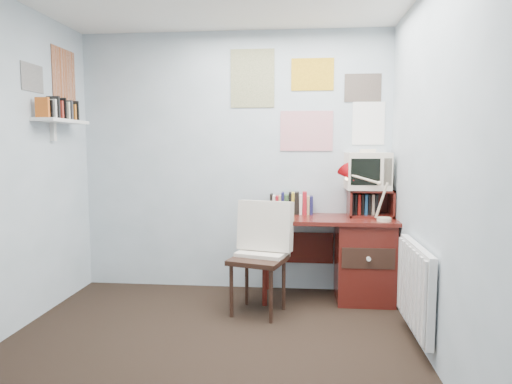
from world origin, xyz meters
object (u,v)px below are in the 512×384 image
desk_lamp (385,196)px  wall_shelf (62,121)px  crt_tv (367,169)px  radiator (416,287)px  desk_chair (258,260)px  tv_riser (370,203)px  desk (357,256)px

desk_lamp → wall_shelf: 2.85m
desk_lamp → crt_tv: size_ratio=1.13×
desk_lamp → radiator: 0.95m
desk_chair → tv_riser: tv_riser is taller
desk_chair → desk_lamp: 1.22m
crt_tv → radiator: 1.33m
wall_shelf → desk_lamp: bearing=4.3°
tv_riser → radiator: 1.15m
desk → tv_riser: (0.12, 0.11, 0.48)m
desk_chair → wall_shelf: wall_shelf is taller
desk → desk_lamp: size_ratio=2.74×
desk_lamp → radiator: size_ratio=0.55×
desk_chair → crt_tv: crt_tv is taller
desk_lamp → crt_tv: (-0.11, 0.30, 0.22)m
desk_chair → wall_shelf: (-1.70, 0.05, 1.16)m
tv_riser → wall_shelf: size_ratio=0.65×
crt_tv → wall_shelf: (-2.66, -0.51, 0.43)m
desk_chair → tv_riser: (0.99, 0.54, 0.43)m
radiator → wall_shelf: bearing=169.1°
desk → radiator: size_ratio=1.50×
desk → tv_riser: tv_riser is taller
crt_tv → wall_shelf: size_ratio=0.63×
desk → desk_chair: 0.97m
desk_lamp → radiator: (0.09, -0.76, -0.56)m
radiator → desk: bearing=107.2°
desk_chair → crt_tv: size_ratio=2.35×
desk_lamp → crt_tv: bearing=98.1°
desk_chair → desk_lamp: (1.07, 0.26, 0.52)m
desk_chair → desk_lamp: size_ratio=2.09×
radiator → desk_chair: bearing=156.7°
tv_riser → crt_tv: bearing=147.5°
desk_chair → desk_lamp: desk_lamp is taller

